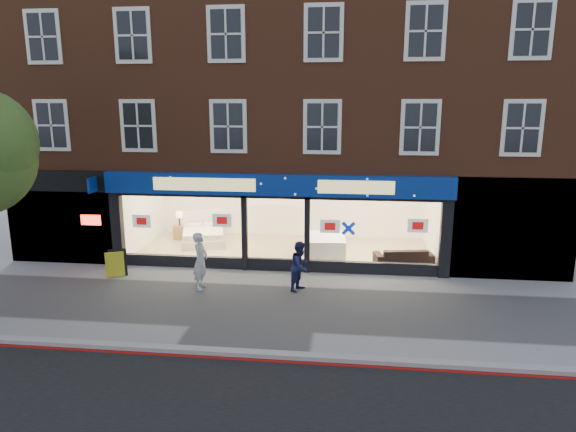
% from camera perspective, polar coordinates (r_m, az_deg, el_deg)
% --- Properties ---
extents(ground, '(120.00, 120.00, 0.00)m').
position_cam_1_polar(ground, '(14.61, -3.04, -9.88)').
color(ground, gray).
rests_on(ground, ground).
extents(kerb_line, '(60.00, 0.10, 0.01)m').
position_cam_1_polar(kerb_line, '(11.86, -5.64, -15.54)').
color(kerb_line, '#8C0A07').
rests_on(kerb_line, ground).
extents(kerb_stone, '(60.00, 0.25, 0.12)m').
position_cam_1_polar(kerb_stone, '(12.00, -5.44, -14.87)').
color(kerb_stone, gray).
rests_on(kerb_stone, ground).
extents(showroom_floor, '(11.00, 4.50, 0.10)m').
position_cam_1_polar(showroom_floor, '(19.49, -0.46, -3.85)').
color(showroom_floor, tan).
rests_on(showroom_floor, ground).
extents(building, '(19.00, 8.26, 10.30)m').
position_cam_1_polar(building, '(20.39, 0.07, 15.70)').
color(building, brown).
rests_on(building, ground).
extents(display_bed, '(2.12, 2.36, 1.12)m').
position_cam_1_polar(display_bed, '(20.55, -9.40, -2.09)').
color(display_bed, silver).
rests_on(display_bed, showroom_floor).
extents(bedside_table, '(0.47, 0.47, 0.55)m').
position_cam_1_polar(bedside_table, '(21.36, -11.91, -1.75)').
color(bedside_table, brown).
rests_on(bedside_table, showroom_floor).
extents(mattress_stack, '(1.50, 1.84, 0.69)m').
position_cam_1_polar(mattress_stack, '(18.77, 4.21, -3.28)').
color(mattress_stack, white).
rests_on(mattress_stack, showroom_floor).
extents(sofa, '(2.08, 1.09, 0.58)m').
position_cam_1_polar(sofa, '(18.07, 12.70, -4.39)').
color(sofa, black).
rests_on(sofa, showroom_floor).
extents(a_board, '(0.69, 0.58, 0.90)m').
position_cam_1_polar(a_board, '(17.57, -18.54, -5.04)').
color(a_board, gold).
rests_on(a_board, ground).
extents(pedestrian_grey, '(0.46, 0.67, 1.75)m').
position_cam_1_polar(pedestrian_grey, '(15.78, -9.70, -4.92)').
color(pedestrian_grey, '#B6BABF').
rests_on(pedestrian_grey, ground).
extents(pedestrian_blue, '(0.83, 0.91, 1.52)m').
position_cam_1_polar(pedestrian_blue, '(15.45, 1.39, -5.58)').
color(pedestrian_blue, '#181C45').
rests_on(pedestrian_blue, ground).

